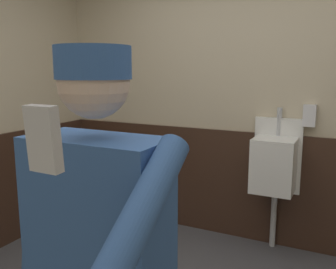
% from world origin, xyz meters
% --- Properties ---
extents(wall_back, '(4.39, 0.12, 2.69)m').
position_xyz_m(wall_back, '(0.00, 1.72, 1.34)').
color(wall_back, beige).
rests_on(wall_back, ground_plane).
extents(wainscot_band_back, '(3.79, 0.03, 1.01)m').
position_xyz_m(wainscot_band_back, '(0.00, 1.64, 0.50)').
color(wainscot_band_back, '#382319').
rests_on(wainscot_band_back, ground_plane).
extents(urinal_solo, '(0.40, 0.34, 1.24)m').
position_xyz_m(urinal_solo, '(0.28, 1.50, 0.78)').
color(urinal_solo, white).
rests_on(urinal_solo, ground_plane).
extents(person, '(0.70, 0.60, 1.63)m').
position_xyz_m(person, '(0.07, -0.63, 0.97)').
color(person, '#2D3342').
rests_on(person, ground_plane).
extents(cell_phone, '(0.06, 0.03, 0.11)m').
position_xyz_m(cell_phone, '(0.36, -1.13, 1.45)').
color(cell_phone, silver).
extents(soap_dispenser, '(0.10, 0.07, 0.18)m').
position_xyz_m(soap_dispenser, '(0.52, 1.62, 1.19)').
color(soap_dispenser, silver).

